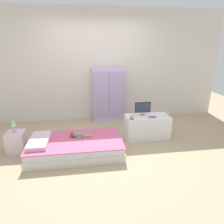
# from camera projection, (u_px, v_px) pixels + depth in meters

# --- Properties ---
(ground_plane) EXTENTS (10.00, 10.00, 0.02)m
(ground_plane) POSITION_uv_depth(u_px,v_px,m) (104.00, 146.00, 3.75)
(ground_plane) COLOR tan
(back_wall) EXTENTS (6.40, 0.05, 2.70)m
(back_wall) POSITION_uv_depth(u_px,v_px,m) (97.00, 67.00, 4.78)
(back_wall) COLOR silver
(back_wall) RESTS_ON ground_plane
(bed) EXTENTS (1.64, 0.90, 0.26)m
(bed) POSITION_uv_depth(u_px,v_px,m) (76.00, 146.00, 3.47)
(bed) COLOR silver
(bed) RESTS_ON ground_plane
(pillow) EXTENTS (0.32, 0.65, 0.07)m
(pillow) POSITION_uv_depth(u_px,v_px,m) (39.00, 140.00, 3.33)
(pillow) COLOR silver
(pillow) RESTS_ON bed
(doll) EXTENTS (0.39, 0.14, 0.10)m
(doll) POSITION_uv_depth(u_px,v_px,m) (77.00, 135.00, 3.52)
(doll) COLOR #4CA375
(doll) RESTS_ON bed
(nightstand) EXTENTS (0.30, 0.30, 0.38)m
(nightstand) POSITION_uv_depth(u_px,v_px,m) (16.00, 142.00, 3.50)
(nightstand) COLOR silver
(nightstand) RESTS_ON ground_plane
(table_lamp) EXTENTS (0.10, 0.10, 0.25)m
(table_lamp) POSITION_uv_depth(u_px,v_px,m) (13.00, 123.00, 3.38)
(table_lamp) COLOR #B7B2AD
(table_lamp) RESTS_ON nightstand
(wardrobe) EXTENTS (0.80, 0.29, 1.34)m
(wardrobe) POSITION_uv_depth(u_px,v_px,m) (108.00, 95.00, 4.87)
(wardrobe) COLOR silver
(wardrobe) RESTS_ON ground_plane
(tv_stand) EXTENTS (0.90, 0.43, 0.47)m
(tv_stand) POSITION_uv_depth(u_px,v_px,m) (147.00, 127.00, 4.05)
(tv_stand) COLOR white
(tv_stand) RESTS_ON ground_plane
(tv_monitor) EXTENTS (0.33, 0.10, 0.27)m
(tv_monitor) POSITION_uv_depth(u_px,v_px,m) (143.00, 108.00, 3.98)
(tv_monitor) COLOR #99999E
(tv_monitor) RESTS_ON tv_stand
(rocking_horse_toy) EXTENTS (0.10, 0.04, 0.12)m
(rocking_horse_toy) POSITION_uv_depth(u_px,v_px,m) (132.00, 117.00, 3.78)
(rocking_horse_toy) COLOR #8E6642
(rocking_horse_toy) RESTS_ON tv_stand
(book_purple) EXTENTS (0.14, 0.09, 0.01)m
(book_purple) POSITION_uv_depth(u_px,v_px,m) (152.00, 117.00, 3.89)
(book_purple) COLOR #8E51B2
(book_purple) RESTS_ON tv_stand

